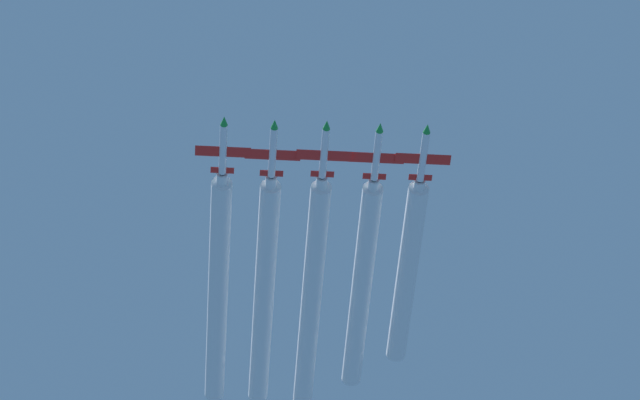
# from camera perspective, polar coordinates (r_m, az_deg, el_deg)

# --- Properties ---
(jet_far_left) EXTENTS (8.59, 12.51, 3.01)m
(jet_far_left) POSITION_cam_1_polar(r_m,az_deg,el_deg) (298.52, 3.06, 1.34)
(jet_far_left) COLOR silver
(jet_inner_left) EXTENTS (8.59, 12.51, 3.01)m
(jet_inner_left) POSITION_cam_1_polar(r_m,az_deg,el_deg) (298.38, 1.69, 1.38)
(jet_inner_left) COLOR silver
(jet_center) EXTENTS (8.59, 12.51, 3.01)m
(jet_center) POSITION_cam_1_polar(r_m,az_deg,el_deg) (297.34, 0.13, 1.45)
(jet_center) COLOR silver
(jet_inner_right) EXTENTS (8.59, 12.51, 3.01)m
(jet_inner_right) POSITION_cam_1_polar(r_m,az_deg,el_deg) (297.55, -1.39, 1.47)
(jet_inner_right) COLOR silver
(jet_far_right) EXTENTS (8.59, 12.51, 3.01)m
(jet_far_right) POSITION_cam_1_polar(r_m,az_deg,el_deg) (297.33, -2.87, 1.56)
(jet_far_right) COLOR silver
(smoke_trail_far_left) EXTENTS (3.33, 42.21, 3.33)m
(smoke_trail_far_left) POSITION_cam_1_polar(r_m,az_deg,el_deg) (317.67, 2.58, -2.12)
(smoke_trail_far_left) COLOR white
(smoke_trail_inner_left) EXTENTS (3.33, 49.13, 3.33)m
(smoke_trail_inner_left) POSITION_cam_1_polar(r_m,az_deg,el_deg) (320.13, 1.24, -2.50)
(smoke_trail_inner_left) COLOR white
(smoke_trail_center) EXTENTS (3.33, 56.08, 3.33)m
(smoke_trail_center) POSITION_cam_1_polar(r_m,az_deg,el_deg) (321.71, -0.25, -2.86)
(smoke_trail_center) COLOR white
(smoke_trail_inner_right) EXTENTS (3.33, 54.34, 3.33)m
(smoke_trail_inner_right) POSITION_cam_1_polar(r_m,az_deg,el_deg) (321.31, -1.65, -2.73)
(smoke_trail_inner_right) COLOR white
(smoke_trail_far_right) EXTENTS (3.33, 54.73, 3.33)m
(smoke_trail_far_right) POSITION_cam_1_polar(r_m,az_deg,el_deg) (321.22, -3.02, -2.67)
(smoke_trail_far_right) COLOR white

